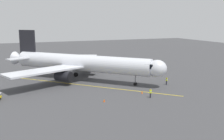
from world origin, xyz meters
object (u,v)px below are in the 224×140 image
at_px(belt_loader_portside, 50,70).
at_px(ground_crew_loader, 54,73).
at_px(safety_cone_nose_left, 142,92).
at_px(safety_cone_wing_port, 104,100).
at_px(airplane, 80,63).
at_px(ground_crew_marshaller, 150,93).
at_px(safety_cone_nose_right, 152,72).
at_px(ground_crew_wing_walker, 167,81).

bearing_deg(belt_loader_portside, ground_crew_loader, 92.07).
distance_m(belt_loader_portside, safety_cone_nose_left, 29.87).
bearing_deg(safety_cone_wing_port, airplane, -92.04).
xyz_separation_m(ground_crew_marshaller, safety_cone_nose_left, (0.05, -3.03, -0.61)).
distance_m(airplane, safety_cone_nose_right, 20.19).
xyz_separation_m(ground_crew_loader, safety_cone_nose_right, (-24.86, 5.74, -0.61)).
height_order(ground_crew_marshaller, belt_loader_portside, belt_loader_portside).
distance_m(ground_crew_marshaller, belt_loader_portside, 32.63).
bearing_deg(safety_cone_nose_right, belt_loader_portside, -23.29).
bearing_deg(belt_loader_portside, airplane, 115.46).
xyz_separation_m(ground_crew_wing_walker, ground_crew_loader, (21.30, -17.72, 0.00)).
height_order(ground_crew_wing_walker, safety_cone_nose_left, ground_crew_wing_walker).
xyz_separation_m(safety_cone_nose_left, safety_cone_wing_port, (8.62, 2.12, 0.00)).
distance_m(safety_cone_nose_left, safety_cone_nose_right, 19.93).
distance_m(belt_loader_portside, safety_cone_wing_port, 29.28).
bearing_deg(belt_loader_portside, safety_cone_nose_left, 116.18).
height_order(ground_crew_loader, safety_cone_wing_port, ground_crew_loader).
relative_size(airplane, belt_loader_portside, 7.38).
relative_size(ground_crew_wing_walker, belt_loader_portside, 0.38).
bearing_deg(safety_cone_wing_port, ground_crew_marshaller, 174.00).
bearing_deg(airplane, ground_crew_loader, -49.50).
bearing_deg(safety_cone_nose_right, safety_cone_nose_left, 53.47).
xyz_separation_m(belt_loader_portside, safety_cone_wing_port, (-4.55, 28.92, -0.44)).
height_order(belt_loader_portside, safety_cone_nose_left, belt_loader_portside).
relative_size(airplane, safety_cone_nose_left, 60.33).
bearing_deg(airplane, safety_cone_nose_left, 116.68).
xyz_separation_m(ground_crew_loader, safety_cone_nose_left, (-13.00, 21.76, -0.61)).
distance_m(belt_loader_portside, safety_cone_nose_right, 27.27).
distance_m(ground_crew_marshaller, ground_crew_wing_walker, 10.86).
bearing_deg(safety_cone_wing_port, safety_cone_nose_right, -138.49).
bearing_deg(belt_loader_portside, ground_crew_wing_walker, 133.33).
height_order(airplane, safety_cone_nose_left, airplane).
distance_m(airplane, ground_crew_loader, 8.32).
distance_m(ground_crew_marshaller, safety_cone_nose_left, 3.09).
xyz_separation_m(ground_crew_wing_walker, belt_loader_portside, (21.48, -22.76, -0.17)).
height_order(ground_crew_marshaller, safety_cone_wing_port, ground_crew_marshaller).
bearing_deg(safety_cone_wing_port, belt_loader_portside, -81.05).
xyz_separation_m(airplane, safety_cone_wing_port, (0.64, 18.00, -3.73)).
bearing_deg(airplane, safety_cone_wing_port, 87.96).
relative_size(ground_crew_marshaller, ground_crew_loader, 1.00).
height_order(ground_crew_wing_walker, safety_cone_wing_port, ground_crew_wing_walker).
bearing_deg(ground_crew_marshaller, airplane, -66.98).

